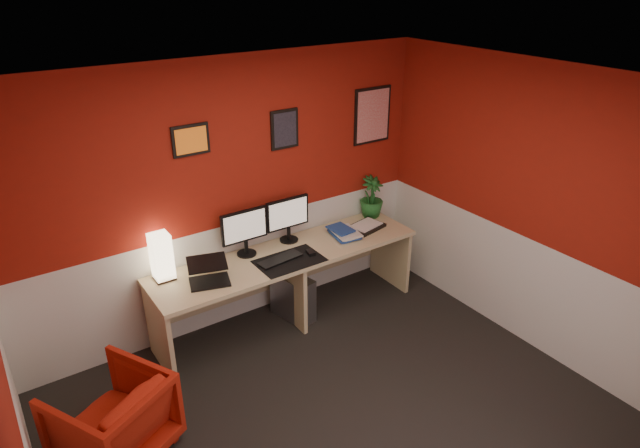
{
  "coord_description": "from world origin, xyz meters",
  "views": [
    {
      "loc": [
        -1.89,
        -2.47,
        3.17
      ],
      "look_at": [
        0.6,
        1.21,
        1.05
      ],
      "focal_mm": 30.9,
      "sensor_mm": 36.0,
      "label": 1
    }
  ],
  "objects": [
    {
      "name": "art_center",
      "position": [
        0.57,
        1.74,
        1.8
      ],
      "size": [
        0.28,
        0.02,
        0.36
      ],
      "primitive_type": "cube",
      "color": "black",
      "rests_on": "wall_back"
    },
    {
      "name": "book_bottom",
      "position": [
        0.9,
        1.42,
        0.74
      ],
      "size": [
        0.29,
        0.35,
        0.03
      ],
      "primitive_type": "imported",
      "rotation": [
        0.0,
        0.0,
        -0.18
      ],
      "color": "#1F4290",
      "rests_on": "desk"
    },
    {
      "name": "wainscot_back",
      "position": [
        0.0,
        1.75,
        0.5
      ],
      "size": [
        4.0,
        0.01,
        1.0
      ],
      "primitive_type": "cube",
      "color": "silver",
      "rests_on": "ground"
    },
    {
      "name": "art_left",
      "position": [
        -0.32,
        1.74,
        1.85
      ],
      "size": [
        0.32,
        0.02,
        0.26
      ],
      "primitive_type": "cube",
      "color": "orange",
      "rests_on": "wall_back"
    },
    {
      "name": "wall_back",
      "position": [
        0.0,
        1.75,
        1.25
      ],
      "size": [
        4.0,
        0.01,
        2.5
      ],
      "primitive_type": "cube",
      "color": "maroon",
      "rests_on": "ground"
    },
    {
      "name": "potted_plant",
      "position": [
        1.54,
        1.62,
        0.95
      ],
      "size": [
        0.27,
        0.27,
        0.44
      ],
      "primitive_type": "imported",
      "rotation": [
        0.0,
        0.0,
        0.11
      ],
      "color": "#19591E",
      "rests_on": "desk"
    },
    {
      "name": "shoji_lamp",
      "position": [
        -0.73,
        1.61,
        0.93
      ],
      "size": [
        0.16,
        0.16,
        0.4
      ],
      "primitive_type": "cube",
      "color": "#FFE5B2",
      "rests_on": "desk"
    },
    {
      "name": "book_top",
      "position": [
        0.91,
        1.43,
        0.79
      ],
      "size": [
        0.2,
        0.26,
        0.02
      ],
      "primitive_type": "imported",
      "rotation": [
        0.0,
        0.0,
        0.02
      ],
      "color": "#1F4290",
      "rests_on": "book_middle"
    },
    {
      "name": "ceiling",
      "position": [
        0.0,
        0.0,
        2.5
      ],
      "size": [
        4.0,
        3.5,
        0.01
      ],
      "primitive_type": "cube",
      "color": "white",
      "rests_on": "ground"
    },
    {
      "name": "art_right",
      "position": [
        1.59,
        1.74,
        1.78
      ],
      "size": [
        0.44,
        0.02,
        0.56
      ],
      "primitive_type": "cube",
      "color": "red",
      "rests_on": "wall_back"
    },
    {
      "name": "wall_right",
      "position": [
        2.0,
        0.0,
        1.25
      ],
      "size": [
        0.01,
        3.5,
        2.5
      ],
      "primitive_type": "cube",
      "color": "maroon",
      "rests_on": "ground"
    },
    {
      "name": "book_middle",
      "position": [
        0.91,
        1.41,
        0.77
      ],
      "size": [
        0.28,
        0.35,
        0.02
      ],
      "primitive_type": "imported",
      "rotation": [
        0.0,
        0.0,
        -0.15
      ],
      "color": "silver",
      "rests_on": "book_bottom"
    },
    {
      "name": "wall_left",
      "position": [
        -2.0,
        0.0,
        1.25
      ],
      "size": [
        0.01,
        3.5,
        2.5
      ],
      "primitive_type": "cube",
      "color": "maroon",
      "rests_on": "ground"
    },
    {
      "name": "monitor_right",
      "position": [
        0.52,
        1.62,
        1.02
      ],
      "size": [
        0.45,
        0.06,
        0.58
      ],
      "primitive_type": "cube",
      "color": "black",
      "rests_on": "desk"
    },
    {
      "name": "desk",
      "position": [
        0.38,
        1.41,
        0.36
      ],
      "size": [
        2.6,
        0.65,
        0.73
      ],
      "primitive_type": "cube",
      "color": "#D0BE85",
      "rests_on": "ground"
    },
    {
      "name": "mouse",
      "position": [
        0.54,
        1.27,
        0.75
      ],
      "size": [
        0.08,
        0.11,
        0.03
      ],
      "primitive_type": "cube",
      "rotation": [
        0.0,
        0.0,
        -0.2
      ],
      "color": "black",
      "rests_on": "desk_mat"
    },
    {
      "name": "zen_tray",
      "position": [
        1.31,
        1.42,
        0.74
      ],
      "size": [
        0.39,
        0.32,
        0.03
      ],
      "primitive_type": "cube",
      "rotation": [
        0.0,
        0.0,
        0.21
      ],
      "color": "black",
      "rests_on": "desk"
    },
    {
      "name": "keyboard",
      "position": [
        0.25,
        1.32,
        0.74
      ],
      "size": [
        0.43,
        0.18,
        0.02
      ],
      "primitive_type": "cube",
      "rotation": [
        0.0,
        0.0,
        0.11
      ],
      "color": "black",
      "rests_on": "desk_mat"
    },
    {
      "name": "wainscot_right",
      "position": [
        2.0,
        0.0,
        0.5
      ],
      "size": [
        0.01,
        3.5,
        1.0
      ],
      "primitive_type": "cube",
      "color": "silver",
      "rests_on": "ground"
    },
    {
      "name": "pc_tower",
      "position": [
        0.43,
        1.42,
        0.23
      ],
      "size": [
        0.29,
        0.48,
        0.45
      ],
      "primitive_type": "cube",
      "rotation": [
        0.0,
        0.0,
        0.21
      ],
      "color": "#99999E",
      "rests_on": "ground"
    },
    {
      "name": "desk_mat",
      "position": [
        0.31,
        1.27,
        0.73
      ],
      "size": [
        0.6,
        0.38,
        0.01
      ],
      "primitive_type": "cube",
      "color": "black",
      "rests_on": "desk"
    },
    {
      "name": "ground",
      "position": [
        0.0,
        0.0,
        0.0
      ],
      "size": [
        4.0,
        3.5,
        0.01
      ],
      "primitive_type": "cube",
      "color": "black",
      "rests_on": "ground"
    },
    {
      "name": "monitor_left",
      "position": [
        0.05,
        1.6,
        1.02
      ],
      "size": [
        0.45,
        0.06,
        0.58
      ],
      "primitive_type": "cube",
      "color": "black",
      "rests_on": "desk"
    },
    {
      "name": "laptop",
      "position": [
        -0.44,
        1.33,
        0.84
      ],
      "size": [
        0.38,
        0.32,
        0.22
      ],
      "primitive_type": "cube",
      "rotation": [
        0.0,
        0.0,
        -0.29
      ],
      "color": "black",
      "rests_on": "desk"
    },
    {
      "name": "armchair",
      "position": [
        -1.48,
        0.69,
        0.32
      ],
      "size": [
        0.92,
        0.93,
        0.63
      ],
      "primitive_type": "imported",
      "rotation": [
        0.0,
        0.0,
        3.63
      ],
      "color": "#A62111",
      "rests_on": "ground"
    }
  ]
}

